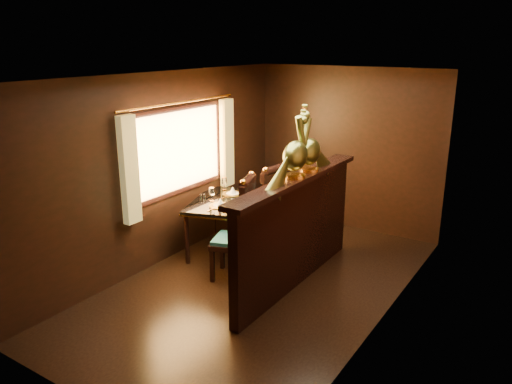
% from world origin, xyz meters
% --- Properties ---
extents(ground, '(5.00, 5.00, 0.00)m').
position_xyz_m(ground, '(0.00, 0.00, 0.00)').
color(ground, black).
rests_on(ground, ground).
extents(room_shell, '(3.04, 5.04, 2.52)m').
position_xyz_m(room_shell, '(-0.09, 0.02, 1.58)').
color(room_shell, black).
rests_on(room_shell, ground).
extents(partition, '(0.26, 2.70, 1.36)m').
position_xyz_m(partition, '(0.32, 0.30, 0.71)').
color(partition, black).
rests_on(partition, ground).
extents(dining_table, '(1.13, 1.44, 0.94)m').
position_xyz_m(dining_table, '(-1.05, 0.65, 0.67)').
color(dining_table, black).
rests_on(dining_table, ground).
extents(chair_left, '(0.62, 0.63, 1.34)m').
position_xyz_m(chair_left, '(-0.31, 0.06, 0.70)').
color(chair_left, black).
rests_on(chair_left, ground).
extents(chair_right, '(0.53, 0.56, 1.36)m').
position_xyz_m(chair_right, '(-0.29, 0.69, 0.71)').
color(chair_right, black).
rests_on(chair_right, ground).
extents(peacock_left, '(0.26, 0.69, 0.82)m').
position_xyz_m(peacock_left, '(0.33, 0.23, 1.77)').
color(peacock_left, '#174627').
rests_on(peacock_left, partition).
extents(peacock_right, '(0.24, 0.64, 0.76)m').
position_xyz_m(peacock_right, '(0.33, 0.58, 1.74)').
color(peacock_right, '#174627').
rests_on(peacock_right, partition).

